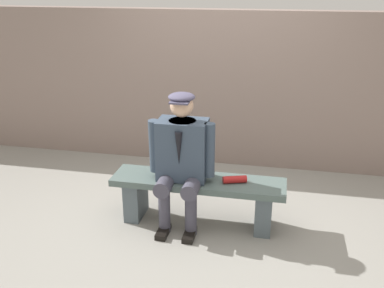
{
  "coord_description": "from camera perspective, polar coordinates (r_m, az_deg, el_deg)",
  "views": [
    {
      "loc": [
        -0.71,
        3.7,
        2.26
      ],
      "look_at": [
        0.06,
        0.0,
        0.81
      ],
      "focal_mm": 41.36,
      "sensor_mm": 36.0,
      "label": 1
    }
  ],
  "objects": [
    {
      "name": "stadium_wall",
      "position": [
        5.5,
        4.01,
        7.1
      ],
      "size": [
        12.0,
        0.24,
        1.89
      ],
      "primitive_type": "cube",
      "color": "gray",
      "rests_on": "ground"
    },
    {
      "name": "bench",
      "position": [
        4.24,
        0.79,
        -6.33
      ],
      "size": [
        1.64,
        0.4,
        0.46
      ],
      "color": "#50615D",
      "rests_on": "ground"
    },
    {
      "name": "rolled_magazine",
      "position": [
        4.11,
        5.53,
        -4.57
      ],
      "size": [
        0.23,
        0.13,
        0.07
      ],
      "primitive_type": "cylinder",
      "rotation": [
        0.0,
        1.57,
        0.32
      ],
      "color": "#B21E1E",
      "rests_on": "bench"
    },
    {
      "name": "seated_man",
      "position": [
        4.06,
        -1.37,
        -1.49
      ],
      "size": [
        0.62,
        0.55,
        1.29
      ],
      "color": "#384658",
      "rests_on": "ground"
    },
    {
      "name": "ground_plane",
      "position": [
        4.39,
        0.77,
        -9.97
      ],
      "size": [
        30.0,
        30.0,
        0.0
      ],
      "primitive_type": "plane",
      "color": "gray"
    }
  ]
}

